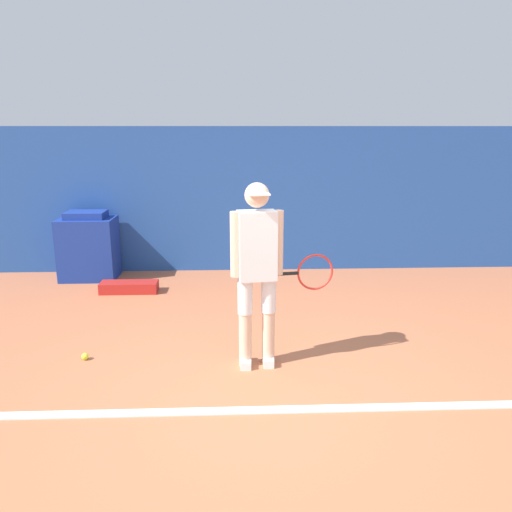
{
  "coord_description": "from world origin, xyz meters",
  "views": [
    {
      "loc": [
        -0.25,
        -3.66,
        2.19
      ],
      "look_at": [
        -0.06,
        0.89,
        1.02
      ],
      "focal_mm": 35.0,
      "sensor_mm": 36.0,
      "label": 1
    }
  ],
  "objects": [
    {
      "name": "ground_plane",
      "position": [
        0.0,
        0.0,
        0.0
      ],
      "size": [
        24.0,
        24.0,
        0.0
      ],
      "primitive_type": "plane",
      "color": "#B76642"
    },
    {
      "name": "back_wall",
      "position": [
        0.0,
        4.01,
        1.11
      ],
      "size": [
        24.0,
        0.1,
        2.21
      ],
      "color": "#234C99",
      "rests_on": "ground_plane"
    },
    {
      "name": "court_baseline",
      "position": [
        0.0,
        -0.13,
        0.01
      ],
      "size": [
        21.6,
        0.1,
        0.01
      ],
      "color": "white",
      "rests_on": "ground_plane"
    },
    {
      "name": "tennis_player",
      "position": [
        -0.05,
        0.69,
        0.96
      ],
      "size": [
        0.96,
        0.31,
        1.73
      ],
      "rotation": [
        0.0,
        0.0,
        0.14
      ],
      "color": "beige",
      "rests_on": "ground_plane"
    },
    {
      "name": "tennis_ball",
      "position": [
        -1.73,
        0.85,
        0.03
      ],
      "size": [
        0.07,
        0.07,
        0.07
      ],
      "color": "#D1E533",
      "rests_on": "ground_plane"
    },
    {
      "name": "covered_chair",
      "position": [
        -2.43,
        3.62,
        0.48
      ],
      "size": [
        0.8,
        0.58,
        1.01
      ],
      "color": "navy",
      "rests_on": "ground_plane"
    },
    {
      "name": "equipment_bag",
      "position": [
        -1.72,
        2.91,
        0.07
      ],
      "size": [
        0.77,
        0.27,
        0.15
      ],
      "color": "#B2231E",
      "rests_on": "ground_plane"
    }
  ]
}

